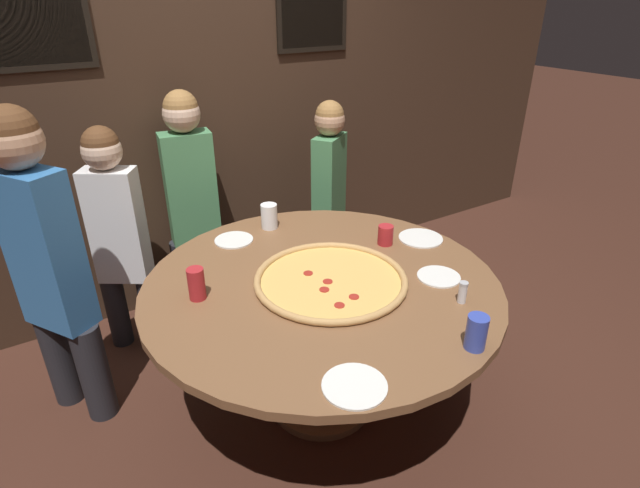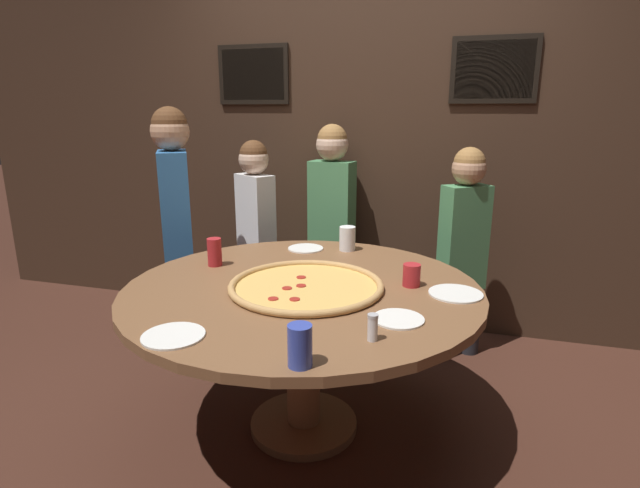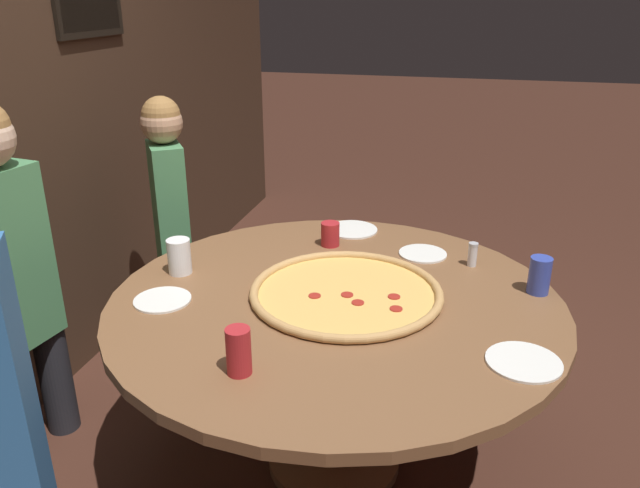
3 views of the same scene
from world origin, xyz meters
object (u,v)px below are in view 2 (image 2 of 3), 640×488
(drink_cup_far_left, at_px, (347,239))
(drink_cup_near_left, at_px, (300,346))
(white_plate_near_front, at_px, (398,319))
(giant_pizza, at_px, (306,286))
(diner_far_right, at_px, (176,217))
(condiment_shaker, at_px, (373,327))
(white_plate_right_side, at_px, (456,294))
(drink_cup_far_right, at_px, (215,252))
(white_plate_left_side, at_px, (173,336))
(dining_table, at_px, (303,311))
(diner_side_right, at_px, (256,226))
(diner_far_left, at_px, (332,216))
(white_plate_far_back, at_px, (306,248))
(drink_cup_near_right, at_px, (412,275))
(diner_side_left, at_px, (463,242))

(drink_cup_far_left, bearing_deg, drink_cup_near_left, -83.13)
(white_plate_near_front, bearing_deg, giant_pizza, 152.39)
(drink_cup_near_left, bearing_deg, diner_far_right, 133.16)
(drink_cup_far_left, xyz_separation_m, condiment_shaker, (0.35, -1.09, -0.02))
(white_plate_right_side, bearing_deg, drink_cup_far_right, 175.92)
(giant_pizza, distance_m, diner_far_right, 1.26)
(white_plate_left_side, bearing_deg, drink_cup_far_right, 107.62)
(white_plate_right_side, bearing_deg, drink_cup_far_left, 137.80)
(dining_table, xyz_separation_m, drink_cup_near_left, (0.22, -0.70, 0.19))
(diner_far_right, height_order, diner_side_right, diner_far_right)
(giant_pizza, bearing_deg, drink_cup_far_right, 160.55)
(diner_far_left, bearing_deg, diner_side_right, 29.50)
(white_plate_near_front, bearing_deg, white_plate_far_back, 127.07)
(drink_cup_near_right, bearing_deg, drink_cup_far_left, 129.69)
(drink_cup_far_right, relative_size, white_plate_left_side, 0.64)
(giant_pizza, bearing_deg, drink_cup_near_right, 20.24)
(diner_far_left, bearing_deg, drink_cup_far_right, 80.31)
(drink_cup_far_left, relative_size, diner_far_left, 0.10)
(white_plate_near_front, bearing_deg, dining_table, 150.69)
(dining_table, xyz_separation_m, white_plate_near_front, (0.47, -0.26, 0.13))
(drink_cup_near_left, relative_size, condiment_shaker, 1.41)
(diner_far_right, bearing_deg, white_plate_left_side, 179.32)
(diner_side_left, bearing_deg, white_plate_near_front, 45.02)
(drink_cup_near_right, height_order, diner_far_left, diner_far_left)
(white_plate_far_back, height_order, condiment_shaker, condiment_shaker)
(white_plate_far_back, relative_size, condiment_shaker, 2.08)
(white_plate_right_side, bearing_deg, diner_far_right, 161.83)
(diner_far_left, bearing_deg, white_plate_near_front, 122.59)
(white_plate_near_front, bearing_deg, condiment_shaker, -107.82)
(drink_cup_near_right, xyz_separation_m, diner_far_left, (-0.66, 1.07, 0.02))
(drink_cup_far_left, height_order, diner_side_right, diner_side_right)
(white_plate_left_side, height_order, white_plate_far_back, same)
(diner_far_left, bearing_deg, white_plate_left_side, 95.75)
(diner_far_right, relative_size, diner_side_left, 1.17)
(giant_pizza, bearing_deg, diner_side_right, 123.47)
(giant_pizza, xyz_separation_m, white_plate_right_side, (0.64, 0.11, -0.01))
(white_plate_near_front, bearing_deg, diner_far_right, 149.07)
(drink_cup_far_left, bearing_deg, diner_side_right, 152.13)
(giant_pizza, bearing_deg, drink_cup_near_left, -73.84)
(drink_cup_far_right, relative_size, diner_side_left, 0.11)
(drink_cup_far_left, bearing_deg, diner_far_left, 113.08)
(diner_far_right, xyz_separation_m, diner_side_right, (0.37, 0.38, -0.12))
(drink_cup_far_left, xyz_separation_m, diner_side_left, (0.63, 0.36, -0.07))
(drink_cup_far_left, relative_size, white_plate_left_side, 0.62)
(diner_far_left, xyz_separation_m, diner_side_left, (0.88, -0.20, -0.07))
(drink_cup_near_right, relative_size, diner_side_left, 0.08)
(diner_side_right, bearing_deg, drink_cup_far_right, 132.58)
(giant_pizza, xyz_separation_m, drink_cup_far_right, (-0.55, 0.20, 0.06))
(drink_cup_near_left, distance_m, diner_far_right, 1.84)
(diner_far_left, bearing_deg, white_plate_right_side, 135.84)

